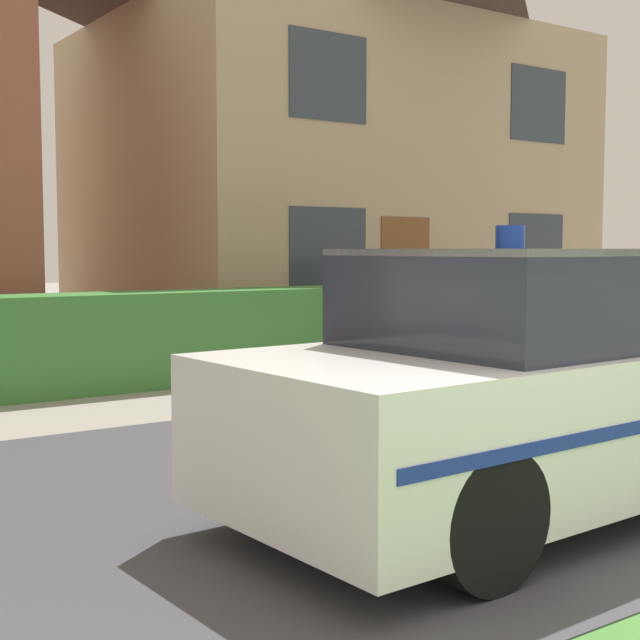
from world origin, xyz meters
name	(u,v)px	position (x,y,z in m)	size (l,w,h in m)	color
road_strip	(314,484)	(0.00, 3.26, 0.01)	(28.00, 5.15, 0.01)	#424247
garden_hedge	(136,340)	(0.75, 7.97, 0.55)	(8.16, 0.83, 1.09)	#3D7F38
police_car	(524,390)	(0.71, 2.05, 0.74)	(4.00, 1.91, 1.72)	black
house_right	(324,126)	(6.73, 12.68, 3.97)	(8.74, 7.02, 7.78)	tan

